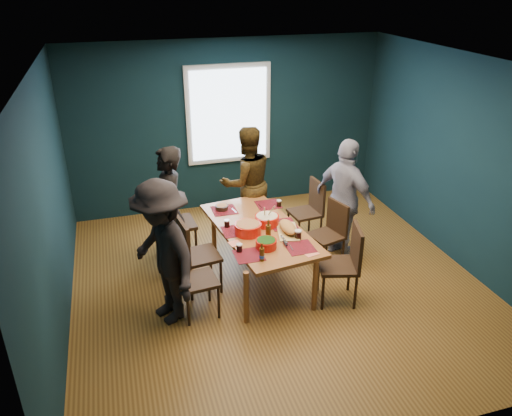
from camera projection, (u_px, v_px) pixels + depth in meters
The scene contains 26 objects.
room at pixel (272, 175), 5.99m from camera, with size 5.01×5.01×2.71m.
dining_table at pixel (259, 232), 6.21m from camera, with size 1.18×1.97×0.71m.
chair_left_far at pixel (169, 218), 6.65m from camera, with size 0.51×0.51×1.04m.
chair_left_mid at pixel (193, 250), 5.96m from camera, with size 0.49×0.49×0.97m.
chair_left_near at pixel (190, 275), 5.54m from camera, with size 0.45×0.45×0.91m.
chair_right_far at pixel (310, 206), 7.15m from camera, with size 0.45×0.45×0.91m.
chair_right_mid at pixel (331, 229), 6.58m from camera, with size 0.49×0.49×0.88m.
chair_right_near at pixel (346, 259), 5.78m from camera, with size 0.54×0.54×0.98m.
person_far_left at pixel (169, 212), 6.24m from camera, with size 0.62×0.41×1.71m, color black.
person_back at pixel (247, 182), 7.18m from camera, with size 0.81×0.63×1.66m, color black.
person_right at pixel (345, 199), 6.65m from camera, with size 0.97×0.41×1.66m, color white.
person_near_left at pixel (163, 253), 5.37m from camera, with size 1.09×0.63×1.68m, color black.
bowl_salad at pixel (248, 228), 6.02m from camera, with size 0.32×0.32×0.14m.
bowl_dumpling at pixel (267, 220), 6.24m from camera, with size 0.30×0.30×0.28m.
bowl_herbs at pixel (266, 243), 5.71m from camera, with size 0.24×0.24×0.11m.
cutting_board at pixel (288, 228), 6.04m from camera, with size 0.34×0.61×0.13m.
small_bowl at pixel (222, 207), 6.63m from camera, with size 0.17×0.17×0.07m.
beer_bottle_a at pixel (262, 254), 5.45m from camera, with size 0.06×0.06×0.22m.
beer_bottle_b at pixel (268, 232), 5.89m from camera, with size 0.06×0.06×0.25m.
cola_glass_a at pixel (239, 248), 5.64m from camera, with size 0.07×0.07×0.10m.
cola_glass_b at pixel (298, 234), 5.90m from camera, with size 0.08×0.08×0.11m.
cola_glass_c at pixel (279, 203), 6.72m from camera, with size 0.07×0.07×0.09m.
cola_glass_d at pixel (227, 223), 6.18m from camera, with size 0.07×0.07×0.10m.
napkin_a at pixel (284, 223), 6.31m from camera, with size 0.16×0.16×0.00m, color #FA8369.
napkin_b at pixel (235, 243), 5.83m from camera, with size 0.13×0.13×0.00m, color #FA8369.
napkin_c at pixel (310, 253), 5.64m from camera, with size 0.16×0.16×0.00m, color #FA8369.
Camera 1 is at (-1.76, -5.02, 3.60)m, focal length 35.00 mm.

